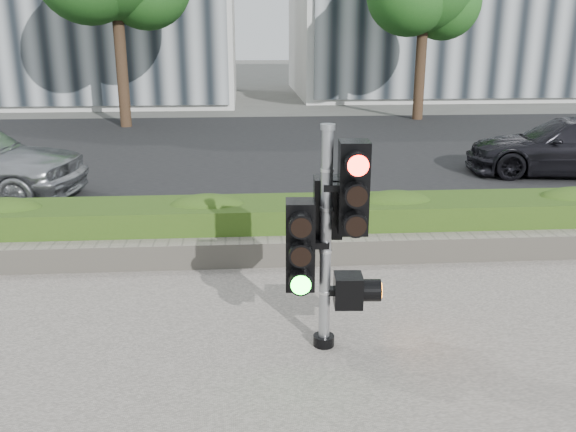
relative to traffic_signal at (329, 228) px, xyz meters
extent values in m
plane|color=#51514C|center=(-0.12, 0.33, -1.26)|extent=(120.00, 120.00, 0.00)
cube|color=black|center=(-0.12, 10.33, -1.25)|extent=(60.00, 13.00, 0.02)
cube|color=gray|center=(-0.12, 3.48, -1.20)|extent=(60.00, 0.25, 0.12)
cube|color=gray|center=(-0.12, 2.23, -1.06)|extent=(12.00, 0.32, 0.34)
cube|color=#557B26|center=(-0.12, 2.88, -0.89)|extent=(12.00, 1.00, 0.68)
cylinder|color=black|center=(-4.62, 14.83, 0.76)|extent=(0.36, 0.36, 4.03)
cylinder|color=black|center=(5.38, 15.83, 0.53)|extent=(0.36, 0.36, 3.58)
sphere|color=#113E13|center=(6.14, 16.15, 2.71)|extent=(2.56, 2.56, 2.56)
cylinder|color=black|center=(-0.03, -0.03, -1.17)|extent=(0.21, 0.21, 0.11)
cylinder|color=gray|center=(-0.03, -0.03, -0.14)|extent=(0.11, 0.11, 2.17)
cylinder|color=gray|center=(-0.03, -0.03, 0.97)|extent=(0.14, 0.14, 0.05)
cube|color=#FF1107|center=(0.21, -0.08, 0.41)|extent=(0.29, 0.29, 0.87)
cube|color=#14E51E|center=(-0.28, -0.05, -0.15)|extent=(0.29, 0.29, 0.87)
cube|color=black|center=(0.02, 0.21, 0.15)|extent=(0.29, 0.29, 0.59)
cube|color=orange|center=(0.20, -0.01, -0.65)|extent=(0.29, 0.29, 0.32)
imported|color=black|center=(6.22, 7.13, -0.62)|extent=(4.47, 2.46, 1.23)
camera|label=1|loc=(-0.79, -5.46, 1.81)|focal=38.00mm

